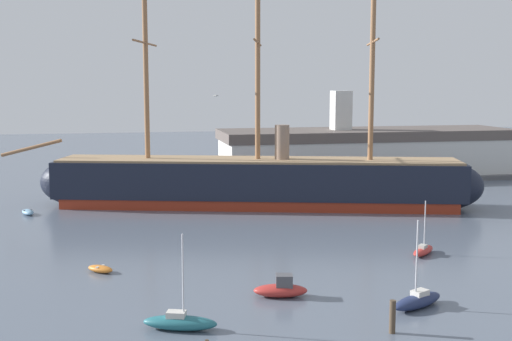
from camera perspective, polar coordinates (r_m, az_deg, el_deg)
The scene contains 10 objects.
tall_ship at distance 90.98m, azimuth 0.14°, elevation -0.96°, with size 65.93×23.91×32.43m.
sailboat_foreground_left at distance 47.11m, azimuth -6.65°, elevation -12.94°, with size 5.48×3.16×6.84m.
sailboat_foreground_right at distance 52.61m, azimuth 13.89°, elevation -10.90°, with size 5.41×3.81×6.86m.
motorboat_near_centre at distance 53.58m, azimuth 2.19°, elevation -10.26°, with size 4.62×2.65×1.83m.
dinghy_mid_left at distance 61.85m, azimuth -13.39°, elevation -8.33°, with size 2.82×2.65×0.64m.
sailboat_mid_right at distance 68.17m, azimuth 14.34°, elevation -6.75°, with size 3.92×3.80×5.47m.
dinghy_far_left at distance 90.90m, azimuth -19.24°, elevation -3.43°, with size 2.27×3.23×0.70m.
mooring_piling_left_pair at distance 46.96m, azimuth 11.79°, elevation -12.35°, with size 0.43×0.43×2.34m, color #4C3D2D.
dockside_warehouse_right at distance 121.65m, azimuth 9.56°, elevation 1.50°, with size 57.81×18.02×15.75m.
seagull_in_flight at distance 52.23m, azimuth -3.51°, elevation 6.50°, with size 0.41×1.03×0.13m.
Camera 1 is at (-13.53, -32.96, 17.06)m, focal length 45.97 mm.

